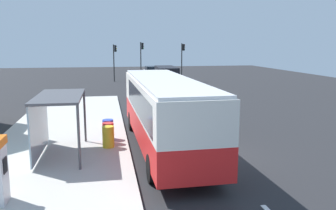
# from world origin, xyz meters

# --- Properties ---
(ground_plane) EXTENTS (56.00, 92.00, 0.04)m
(ground_plane) POSITION_xyz_m (0.00, 14.00, -0.02)
(ground_plane) COLOR #262628
(sidewalk_platform) EXTENTS (6.20, 30.00, 0.18)m
(sidewalk_platform) POSITION_xyz_m (-6.40, 2.00, 0.09)
(sidewalk_platform) COLOR beige
(sidewalk_platform) RESTS_ON ground
(lane_stripe_seg_1) EXTENTS (0.16, 2.20, 0.01)m
(lane_stripe_seg_1) POSITION_xyz_m (0.25, -1.00, 0.01)
(lane_stripe_seg_1) COLOR silver
(lane_stripe_seg_1) RESTS_ON ground
(lane_stripe_seg_2) EXTENTS (0.16, 2.20, 0.01)m
(lane_stripe_seg_2) POSITION_xyz_m (0.25, 4.00, 0.01)
(lane_stripe_seg_2) COLOR silver
(lane_stripe_seg_2) RESTS_ON ground
(lane_stripe_seg_3) EXTENTS (0.16, 2.20, 0.01)m
(lane_stripe_seg_3) POSITION_xyz_m (0.25, 9.00, 0.01)
(lane_stripe_seg_3) COLOR silver
(lane_stripe_seg_3) RESTS_ON ground
(lane_stripe_seg_4) EXTENTS (0.16, 2.20, 0.01)m
(lane_stripe_seg_4) POSITION_xyz_m (0.25, 14.00, 0.01)
(lane_stripe_seg_4) COLOR silver
(lane_stripe_seg_4) RESTS_ON ground
(lane_stripe_seg_5) EXTENTS (0.16, 2.20, 0.01)m
(lane_stripe_seg_5) POSITION_xyz_m (0.25, 19.00, 0.01)
(lane_stripe_seg_5) COLOR silver
(lane_stripe_seg_5) RESTS_ON ground
(lane_stripe_seg_6) EXTENTS (0.16, 2.20, 0.01)m
(lane_stripe_seg_6) POSITION_xyz_m (0.25, 24.00, 0.01)
(lane_stripe_seg_6) COLOR silver
(lane_stripe_seg_6) RESTS_ON ground
(lane_stripe_seg_7) EXTENTS (0.16, 2.20, 0.01)m
(lane_stripe_seg_7) POSITION_xyz_m (0.25, 29.00, 0.01)
(lane_stripe_seg_7) COLOR silver
(lane_stripe_seg_7) RESTS_ON ground
(bus) EXTENTS (2.71, 11.05, 3.21)m
(bus) POSITION_xyz_m (-1.71, 1.16, 1.84)
(bus) COLOR red
(bus) RESTS_ON ground
(white_van) EXTENTS (2.15, 5.25, 2.30)m
(white_van) POSITION_xyz_m (2.20, 23.15, 1.34)
(white_van) COLOR black
(white_van) RESTS_ON ground
(sedan_near) EXTENTS (1.92, 4.44, 1.52)m
(sedan_near) POSITION_xyz_m (2.30, 36.52, 0.79)
(sedan_near) COLOR #B7B7BC
(sedan_near) RESTS_ON ground
(sedan_far) EXTENTS (1.87, 4.42, 1.52)m
(sedan_far) POSITION_xyz_m (2.30, 28.70, 0.79)
(sedan_far) COLOR #195933
(sedan_far) RESTS_ON ground
(recycling_bin_yellow) EXTENTS (0.52, 0.52, 0.95)m
(recycling_bin_yellow) POSITION_xyz_m (-4.20, 1.31, 0.66)
(recycling_bin_yellow) COLOR yellow
(recycling_bin_yellow) RESTS_ON sidewalk_platform
(recycling_bin_red) EXTENTS (0.52, 0.52, 0.95)m
(recycling_bin_red) POSITION_xyz_m (-4.20, 2.01, 0.66)
(recycling_bin_red) COLOR red
(recycling_bin_red) RESTS_ON sidewalk_platform
(recycling_bin_blue) EXTENTS (0.52, 0.52, 0.95)m
(recycling_bin_blue) POSITION_xyz_m (-4.20, 2.71, 0.66)
(recycling_bin_blue) COLOR blue
(recycling_bin_blue) RESTS_ON sidewalk_platform
(traffic_light_near_side) EXTENTS (0.49, 0.28, 4.80)m
(traffic_light_near_side) POSITION_xyz_m (5.50, 30.10, 3.20)
(traffic_light_near_side) COLOR #2D2D2D
(traffic_light_near_side) RESTS_ON ground
(traffic_light_far_side) EXTENTS (0.49, 0.28, 4.66)m
(traffic_light_far_side) POSITION_xyz_m (-3.10, 30.90, 3.11)
(traffic_light_far_side) COLOR #2D2D2D
(traffic_light_far_side) RESTS_ON ground
(traffic_light_median) EXTENTS (0.49, 0.28, 4.95)m
(traffic_light_median) POSITION_xyz_m (0.40, 31.70, 3.29)
(traffic_light_median) COLOR #2D2D2D
(traffic_light_median) RESTS_ON ground
(bus_shelter) EXTENTS (1.80, 4.00, 2.50)m
(bus_shelter) POSITION_xyz_m (-6.41, 0.55, 2.10)
(bus_shelter) COLOR #4C4C51
(bus_shelter) RESTS_ON sidewalk_platform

